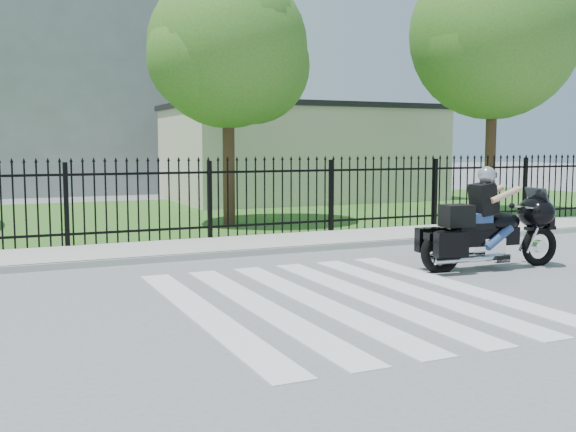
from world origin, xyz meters
name	(u,v)px	position (x,y,z in m)	size (l,w,h in m)	color
ground	(343,299)	(0.00, 0.00, 0.00)	(120.00, 120.00, 0.00)	slate
crosswalk	(343,299)	(0.00, 0.00, 0.01)	(5.00, 5.50, 0.01)	silver
sidewalk	(225,246)	(0.00, 5.00, 0.06)	(40.00, 2.00, 0.12)	#ADAAA3
curb	(242,253)	(0.00, 4.00, 0.06)	(40.00, 0.12, 0.12)	#ADAAA3
grass_strip	(149,216)	(0.00, 12.00, 0.01)	(40.00, 12.00, 0.02)	#2B5F20
iron_fence	(210,202)	(0.00, 6.00, 0.90)	(26.00, 0.04, 1.80)	black
tree_mid	(228,48)	(1.50, 9.00, 4.67)	(4.20, 4.20, 6.78)	#382316
tree_right	(494,35)	(9.50, 8.00, 5.39)	(5.00, 5.00, 7.90)	#382316
building_low	(302,155)	(7.00, 16.00, 1.75)	(10.00, 6.00, 3.50)	beige
building_low_roof	(302,108)	(7.00, 16.00, 3.60)	(10.20, 6.20, 0.20)	black
building_tall	(13,61)	(-3.00, 26.00, 6.00)	(15.00, 10.00, 12.00)	gray
motorcycle_rider	(488,226)	(3.41, 1.00, 0.74)	(2.75, 1.01, 1.82)	black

